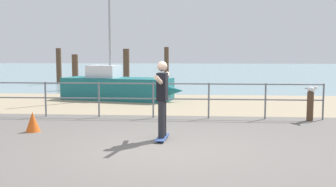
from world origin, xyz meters
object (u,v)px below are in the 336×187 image
object	(u,v)px
seagull	(311,89)
traffic_cone	(33,122)
bollard_short	(310,107)
skateboard	(162,138)
sailboat	(121,87)
skateboarder	(162,94)

from	to	relation	value
seagull	traffic_cone	world-z (taller)	seagull
bollard_short	seagull	size ratio (longest dim) A/B	1.79
skateboard	traffic_cone	distance (m)	3.26
sailboat	skateboarder	xyz separation A→B (m)	(2.32, -7.30, 0.50)
bollard_short	skateboard	bearing A→B (deg)	-144.85
skateboard	seagull	size ratio (longest dim) A/B	1.75
bollard_short	seagull	xyz separation A→B (m)	(0.01, -0.02, 0.49)
skateboarder	seagull	bearing A→B (deg)	34.95
sailboat	skateboard	xyz separation A→B (m)	(2.32, -7.30, -0.45)
sailboat	seagull	xyz separation A→B (m)	(6.22, -4.57, 0.39)
sailboat	traffic_cone	world-z (taller)	sailboat
traffic_cone	bollard_short	bearing A→B (deg)	16.36
skateboard	traffic_cone	bearing A→B (deg)	168.29
skateboarder	seagull	distance (m)	4.76
traffic_cone	skateboard	bearing A→B (deg)	-11.71
seagull	sailboat	bearing A→B (deg)	143.69
sailboat	seagull	distance (m)	7.73
skateboarder	traffic_cone	distance (m)	3.35
skateboarder	bollard_short	xyz separation A→B (m)	(3.89, 2.74, -0.60)
sailboat	bollard_short	size ratio (longest dim) A/B	6.08
seagull	bollard_short	bearing A→B (deg)	113.76
bollard_short	traffic_cone	xyz separation A→B (m)	(-7.08, -2.08, -0.17)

